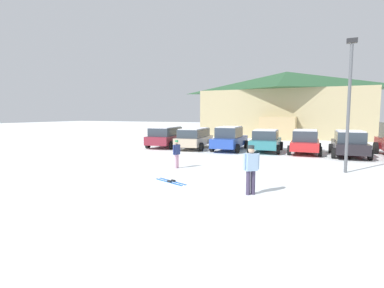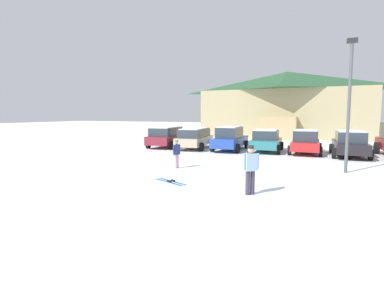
# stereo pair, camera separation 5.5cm
# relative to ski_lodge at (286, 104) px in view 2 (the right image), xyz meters

# --- Properties ---
(ground) EXTENTS (160.00, 160.00, 0.00)m
(ground) POSITION_rel_ski_lodge_xyz_m (-0.68, -29.92, -3.92)
(ground) COLOR white
(ski_lodge) EXTENTS (19.10, 11.86, 7.74)m
(ski_lodge) POSITION_rel_ski_lodge_xyz_m (0.00, 0.00, 0.00)
(ski_lodge) COLOR tan
(ski_lodge) RESTS_ON ground
(parked_maroon_van) EXTENTS (2.60, 4.69, 1.65)m
(parked_maroon_van) POSITION_rel_ski_lodge_xyz_m (-7.39, -16.51, -3.02)
(parked_maroon_van) COLOR maroon
(parked_maroon_van) RESTS_ON ground
(parked_beige_suv) EXTENTS (2.50, 4.80, 1.60)m
(parked_beige_suv) POSITION_rel_ski_lodge_xyz_m (-4.81, -16.64, -3.04)
(parked_beige_suv) COLOR tan
(parked_beige_suv) RESTS_ON ground
(parked_blue_hatchback) EXTENTS (2.20, 4.79, 1.78)m
(parked_blue_hatchback) POSITION_rel_ski_lodge_xyz_m (-2.01, -16.47, -3.03)
(parked_blue_hatchback) COLOR #2444A3
(parked_blue_hatchback) RESTS_ON ground
(parked_teal_hatchback) EXTENTS (2.36, 4.23, 1.59)m
(parked_teal_hatchback) POSITION_rel_ski_lodge_xyz_m (0.61, -16.23, -3.11)
(parked_teal_hatchback) COLOR #2C727B
(parked_teal_hatchback) RESTS_ON ground
(parked_red_sedan) EXTENTS (2.20, 4.31, 1.64)m
(parked_red_sedan) POSITION_rel_ski_lodge_xyz_m (3.26, -16.16, -3.09)
(parked_red_sedan) COLOR red
(parked_red_sedan) RESTS_ON ground
(parked_black_sedan) EXTENTS (2.33, 4.67, 1.66)m
(parked_black_sedan) POSITION_rel_ski_lodge_xyz_m (5.91, -16.53, -3.08)
(parked_black_sedan) COLOR black
(parked_black_sedan) RESTS_ON ground
(skier_teen_in_navy_coat) EXTENTS (0.27, 0.51, 1.41)m
(skier_teen_in_navy_coat) POSITION_rel_ski_lodge_xyz_m (-2.27, -24.72, -3.12)
(skier_teen_in_navy_coat) COLOR #E0A8C0
(skier_teen_in_navy_coat) RESTS_ON ground
(skier_adult_in_blue_parka) EXTENTS (0.49, 0.45, 1.67)m
(skier_adult_in_blue_parka) POSITION_rel_ski_lodge_xyz_m (2.23, -28.11, -2.97)
(skier_adult_in_blue_parka) COLOR #3C334D
(skier_adult_in_blue_parka) RESTS_ON ground
(pair_of_skis) EXTENTS (1.64, 0.94, 0.08)m
(pair_of_skis) POSITION_rel_ski_lodge_xyz_m (-1.10, -27.56, -3.90)
(pair_of_skis) COLOR blue
(pair_of_skis) RESTS_ON ground
(lamp_post) EXTENTS (0.44, 0.24, 6.04)m
(lamp_post) POSITION_rel_ski_lodge_xyz_m (5.39, -22.58, -0.54)
(lamp_post) COLOR #515459
(lamp_post) RESTS_ON ground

